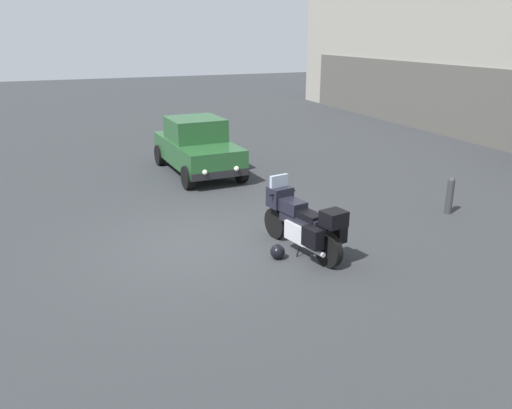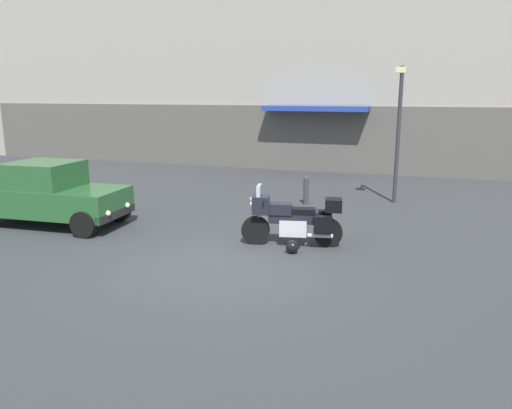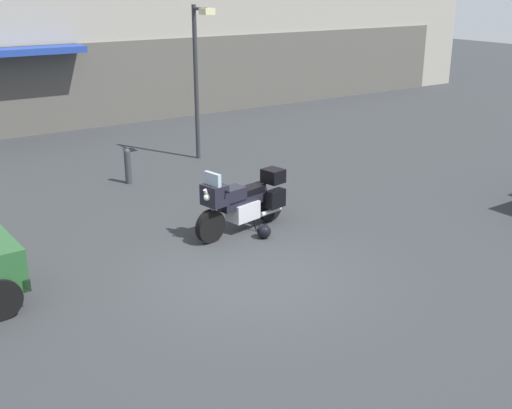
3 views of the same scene
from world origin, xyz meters
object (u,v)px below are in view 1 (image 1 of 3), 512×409
Objects in this scene: motorcycle at (302,222)px; helmet at (278,252)px; bollard_curbside at (450,194)px; car_hatchback_near at (197,146)px.

helmet is (0.12, -0.56, -0.48)m from motorcycle.
helmet is 0.32× the size of bollard_curbside.
bollard_curbside is at bearing -92.43° from motorcycle.
car_hatchback_near is at bearing 177.51° from helmet.
motorcycle is 6.38m from car_hatchback_near.
car_hatchback_near reaches higher than motorcycle.
bollard_curbside reaches higher than helmet.
bollard_curbside is at bearing 35.01° from car_hatchback_near.
motorcycle is at bearing -80.80° from bollard_curbside.
car_hatchback_near is (-6.49, 0.28, 0.67)m from helmet.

